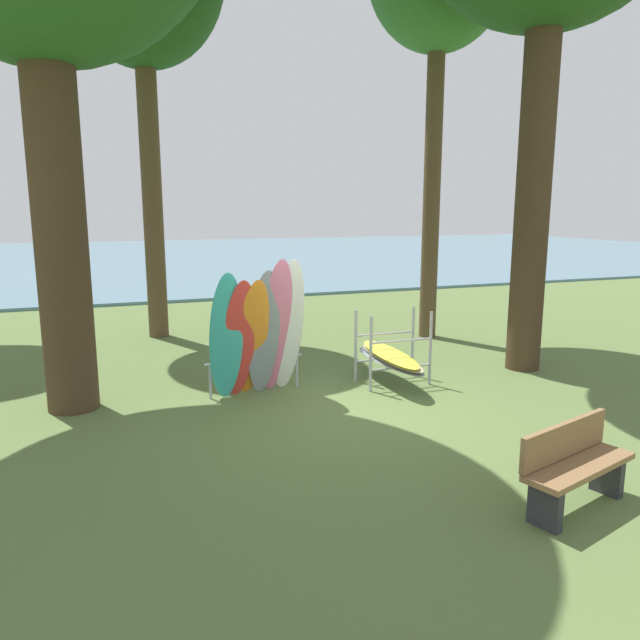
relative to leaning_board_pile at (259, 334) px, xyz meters
The scene contains 5 objects.
ground_plane 1.73m from the leaning_board_pile, 52.82° to the right, with size 80.00×80.00×0.00m, color #566B38.
lake_water 28.12m from the leaning_board_pile, 88.27° to the left, with size 80.00×36.00×0.10m, color slate.
leaning_board_pile is the anchor object (origin of this frame).
board_storage_rack 2.33m from the leaning_board_pile, ahead, with size 1.15×2.13×1.25m.
park_bench 4.96m from the leaning_board_pile, 65.92° to the right, with size 1.46×0.79×0.85m.
Camera 1 is at (-3.11, -7.65, 2.94)m, focal length 33.36 mm.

